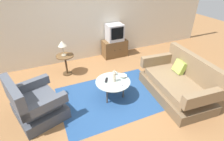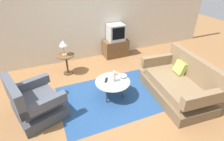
# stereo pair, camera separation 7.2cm
# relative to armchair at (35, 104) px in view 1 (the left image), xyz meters

# --- Properties ---
(ground_plane) EXTENTS (16.00, 16.00, 0.00)m
(ground_plane) POSITION_rel_armchair_xyz_m (1.59, -0.11, -0.30)
(ground_plane) COLOR olive
(back_wall) EXTENTS (9.00, 0.12, 2.70)m
(back_wall) POSITION_rel_armchair_xyz_m (1.59, 2.17, 1.05)
(back_wall) COLOR beige
(back_wall) RESTS_ON ground
(area_rug) EXTENTS (2.38, 1.70, 0.00)m
(area_rug) POSITION_rel_armchair_xyz_m (1.62, -0.06, -0.30)
(area_rug) COLOR navy
(area_rug) RESTS_ON ground
(armchair) EXTENTS (1.09, 1.15, 0.91)m
(armchair) POSITION_rel_armchair_xyz_m (0.00, 0.00, 0.00)
(armchair) COLOR #3E424B
(armchair) RESTS_ON ground
(couch) EXTENTS (1.09, 1.78, 0.94)m
(couch) POSITION_rel_armchair_xyz_m (3.00, -0.58, 0.00)
(couch) COLOR brown
(couch) RESTS_ON ground
(coffee_table) EXTENTS (0.76, 0.76, 0.44)m
(coffee_table) POSITION_rel_armchair_xyz_m (1.62, -0.06, 0.09)
(coffee_table) COLOR #B2C6C1
(coffee_table) RESTS_ON ground
(side_table) EXTENTS (0.46, 0.46, 0.57)m
(side_table) POSITION_rel_armchair_xyz_m (0.86, 1.37, 0.10)
(side_table) COLOR brown
(side_table) RESTS_ON ground
(tv_stand) EXTENTS (0.78, 0.43, 0.55)m
(tv_stand) POSITION_rel_armchair_xyz_m (2.54, 1.87, -0.03)
(tv_stand) COLOR brown
(tv_stand) RESTS_ON ground
(television) EXTENTS (0.51, 0.42, 0.51)m
(television) POSITION_rel_armchair_xyz_m (2.54, 1.88, 0.50)
(television) COLOR #B7B7BC
(television) RESTS_ON tv_stand
(table_lamp) EXTENTS (0.22, 0.22, 0.41)m
(table_lamp) POSITION_rel_armchair_xyz_m (0.84, 1.37, 0.59)
(table_lamp) COLOR #9E937A
(table_lamp) RESTS_ON side_table
(vase) EXTENTS (0.08, 0.08, 0.29)m
(vase) POSITION_rel_armchair_xyz_m (1.64, -0.07, 0.27)
(vase) COLOR beige
(vase) RESTS_ON coffee_table
(mug) EXTENTS (0.13, 0.08, 0.09)m
(mug) POSITION_rel_armchair_xyz_m (1.75, 0.16, 0.18)
(mug) COLOR white
(mug) RESTS_ON coffee_table
(bowl) EXTENTS (0.18, 0.18, 0.04)m
(bowl) POSITION_rel_armchair_xyz_m (1.90, 0.01, 0.15)
(bowl) COLOR silver
(bowl) RESTS_ON coffee_table
(tv_remote_dark) EXTENTS (0.13, 0.18, 0.02)m
(tv_remote_dark) POSITION_rel_armchair_xyz_m (1.50, 0.03, 0.14)
(tv_remote_dark) COLOR black
(tv_remote_dark) RESTS_ON coffee_table
(tv_remote_silver) EXTENTS (0.09, 0.17, 0.02)m
(tv_remote_silver) POSITION_rel_armchair_xyz_m (1.74, -0.22, 0.14)
(tv_remote_silver) COLOR #B2B2B7
(tv_remote_silver) RESTS_ON coffee_table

